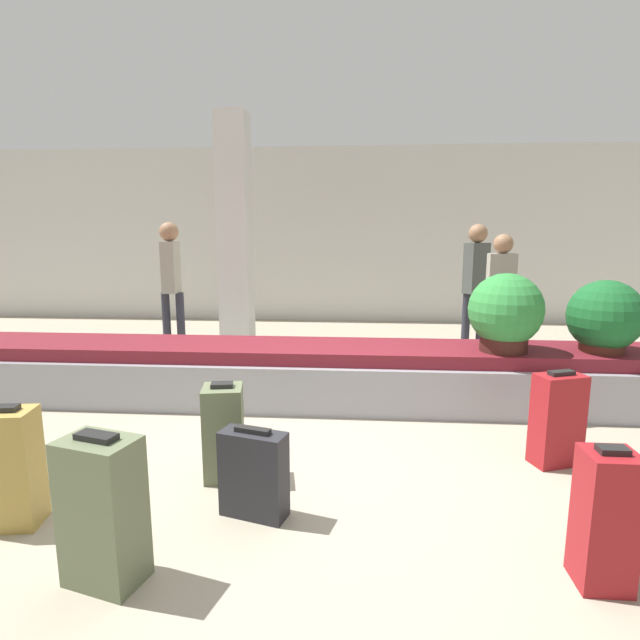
% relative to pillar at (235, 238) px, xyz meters
% --- Properties ---
extents(ground_plane, '(18.00, 18.00, 0.00)m').
position_rel_pillar_xyz_m(ground_plane, '(1.27, -3.18, -1.60)').
color(ground_plane, '#9E937F').
extents(back_wall, '(18.00, 0.06, 3.20)m').
position_rel_pillar_xyz_m(back_wall, '(1.27, 2.77, 0.00)').
color(back_wall, beige).
rests_on(back_wall, ground_plane).
extents(carousel, '(8.97, 0.93, 0.58)m').
position_rel_pillar_xyz_m(carousel, '(1.27, -1.85, -1.32)').
color(carousel, gray).
rests_on(carousel, ground_plane).
extents(pillar, '(0.41, 0.41, 3.20)m').
position_rel_pillar_xyz_m(pillar, '(0.00, 0.00, 0.00)').
color(pillar, silver).
rests_on(pillar, ground_plane).
extents(suitcase_0, '(0.41, 0.33, 0.76)m').
position_rel_pillar_xyz_m(suitcase_0, '(0.43, -4.53, -1.23)').
color(suitcase_0, '#5B6647').
rests_on(suitcase_0, ground_plane).
extents(suitcase_1, '(0.43, 0.27, 0.56)m').
position_rel_pillar_xyz_m(suitcase_1, '(1.03, -3.92, -1.33)').
color(suitcase_1, '#232328').
rests_on(suitcase_1, ground_plane).
extents(suitcase_2, '(0.29, 0.25, 0.57)m').
position_rel_pillar_xyz_m(suitcase_2, '(-0.60, -3.71, -1.33)').
color(suitcase_2, slate).
rests_on(suitcase_2, ground_plane).
extents(suitcase_3, '(0.35, 0.27, 0.73)m').
position_rel_pillar_xyz_m(suitcase_3, '(-0.35, -4.12, -1.25)').
color(suitcase_3, '#A3843D').
rests_on(suitcase_3, ground_plane).
extents(suitcase_4, '(0.24, 0.23, 0.71)m').
position_rel_pillar_xyz_m(suitcase_4, '(2.82, -4.38, -1.26)').
color(suitcase_4, maroon).
rests_on(suitcase_4, ground_plane).
extents(suitcase_5, '(0.31, 0.30, 0.68)m').
position_rel_pillar_xyz_m(suitcase_5, '(0.73, -3.47, -1.27)').
color(suitcase_5, '#5B6647').
rests_on(suitcase_5, ground_plane).
extents(suitcase_6, '(0.38, 0.30, 0.71)m').
position_rel_pillar_xyz_m(suitcase_6, '(3.10, -3.09, -1.26)').
color(suitcase_6, maroon).
rests_on(suitcase_6, ground_plane).
extents(potted_plant_0, '(0.68, 0.68, 0.73)m').
position_rel_pillar_xyz_m(potted_plant_0, '(3.00, -1.98, -0.66)').
color(potted_plant_0, '#381914').
rests_on(potted_plant_0, carousel).
extents(potted_plant_1, '(0.66, 0.66, 0.67)m').
position_rel_pillar_xyz_m(potted_plant_1, '(3.92, -1.92, -0.70)').
color(potted_plant_1, '#4C2319').
rests_on(potted_plant_1, carousel).
extents(traveler_0, '(0.31, 0.33, 1.80)m').
position_rel_pillar_xyz_m(traveler_0, '(-0.87, -0.10, -0.51)').
color(traveler_0, '#282833').
rests_on(traveler_0, ground_plane).
extents(traveler_1, '(0.37, 0.33, 1.78)m').
position_rel_pillar_xyz_m(traveler_1, '(3.23, 0.24, -0.52)').
color(traveler_1, '#282833').
rests_on(traveler_1, ground_plane).
extents(traveler_2, '(0.32, 0.23, 1.65)m').
position_rel_pillar_xyz_m(traveler_2, '(3.37, -0.49, -0.62)').
color(traveler_2, '#282833').
rests_on(traveler_2, ground_plane).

